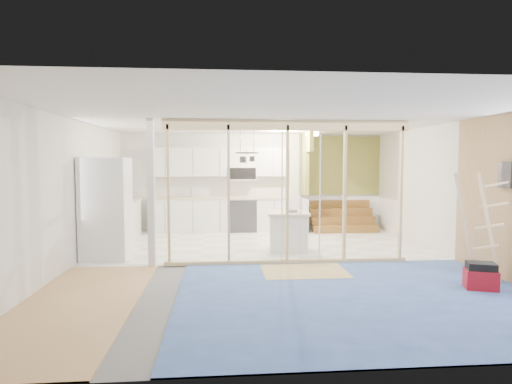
{
  "coord_description": "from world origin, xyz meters",
  "views": [
    {
      "loc": [
        -0.9,
        -7.56,
        1.85
      ],
      "look_at": [
        -0.21,
        0.6,
        1.27
      ],
      "focal_mm": 30.0,
      "sensor_mm": 36.0,
      "label": 1
    }
  ],
  "objects": [
    {
      "name": "room",
      "position": [
        0.0,
        0.0,
        1.3
      ],
      "size": [
        7.01,
        8.01,
        2.61
      ],
      "color": "slate",
      "rests_on": "ground"
    },
    {
      "name": "floor_overlays",
      "position": [
        0.07,
        0.06,
        0.01
      ],
      "size": [
        7.0,
        8.0,
        0.03
      ],
      "color": "white",
      "rests_on": "room"
    },
    {
      "name": "stud_frame",
      "position": [
        -0.24,
        -0.0,
        1.59
      ],
      "size": [
        4.66,
        0.14,
        2.6
      ],
      "color": "beige",
      "rests_on": "room"
    },
    {
      "name": "base_cabinets",
      "position": [
        -1.61,
        3.36,
        0.47
      ],
      "size": [
        4.45,
        2.24,
        0.93
      ],
      "color": "white",
      "rests_on": "room"
    },
    {
      "name": "upper_cabinets",
      "position": [
        -0.84,
        3.82,
        1.82
      ],
      "size": [
        3.6,
        0.41,
        0.85
      ],
      "color": "white",
      "rests_on": "room"
    },
    {
      "name": "green_partition",
      "position": [
        2.04,
        3.66,
        0.94
      ],
      "size": [
        2.25,
        1.51,
        2.6
      ],
      "color": "olive",
      "rests_on": "room"
    },
    {
      "name": "pot_rack",
      "position": [
        -0.31,
        1.89,
        2.0
      ],
      "size": [
        0.52,
        0.52,
        0.72
      ],
      "color": "black",
      "rests_on": "room"
    },
    {
      "name": "electrical_panel",
      "position": [
        3.43,
        -1.4,
        1.65
      ],
      "size": [
        0.04,
        0.3,
        0.4
      ],
      "primitive_type": "cube",
      "color": "#3A3A3F",
      "rests_on": "room"
    },
    {
      "name": "ceiling_light",
      "position": [
        1.4,
        3.0,
        2.54
      ],
      "size": [
        0.32,
        0.32,
        0.08
      ],
      "primitive_type": "cylinder",
      "color": "#FFEABF",
      "rests_on": "room"
    },
    {
      "name": "fridge",
      "position": [
        -3.05,
        0.72,
        0.96
      ],
      "size": [
        0.84,
        0.8,
        1.93
      ],
      "rotation": [
        0.0,
        0.0,
        0.0
      ],
      "color": "white",
      "rests_on": "room"
    },
    {
      "name": "island",
      "position": [
        0.5,
        1.1,
        0.41
      ],
      "size": [
        0.92,
        0.92,
        0.82
      ],
      "rotation": [
        0.0,
        0.0,
        -0.1
      ],
      "color": "white",
      "rests_on": "room"
    },
    {
      "name": "bowl",
      "position": [
        0.58,
        1.06,
        0.86
      ],
      "size": [
        0.27,
        0.27,
        0.07
      ],
      "primitive_type": "imported",
      "rotation": [
        0.0,
        0.0,
        -0.01
      ],
      "color": "silver",
      "rests_on": "island"
    },
    {
      "name": "soap_bottle_a",
      "position": [
        -1.63,
        3.81,
        1.09
      ],
      "size": [
        0.15,
        0.15,
        0.31
      ],
      "primitive_type": "imported",
      "rotation": [
        0.0,
        0.0,
        0.34
      ],
      "color": "#B3B5C8",
      "rests_on": "base_cabinets"
    },
    {
      "name": "soap_bottle_b",
      "position": [
        0.7,
        3.73,
        1.03
      ],
      "size": [
        0.1,
        0.1,
        0.2
      ],
      "primitive_type": "imported",
      "rotation": [
        0.0,
        0.0,
        -0.13
      ],
      "color": "silver",
      "rests_on": "base_cabinets"
    },
    {
      "name": "toolbox",
      "position": [
        2.84,
        -1.79,
        0.19
      ],
      "size": [
        0.5,
        0.44,
        0.4
      ],
      "rotation": [
        0.0,
        0.0,
        -0.33
      ],
      "color": "maroon",
      "rests_on": "room"
    },
    {
      "name": "ladder",
      "position": [
        3.03,
        -1.46,
        0.86
      ],
      "size": [
        0.89,
        0.17,
        1.68
      ],
      "rotation": [
        0.0,
        0.0,
        -0.34
      ],
      "color": "beige",
      "rests_on": "room"
    }
  ]
}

